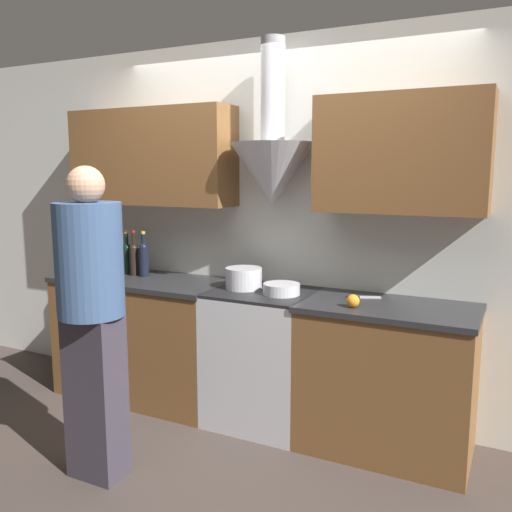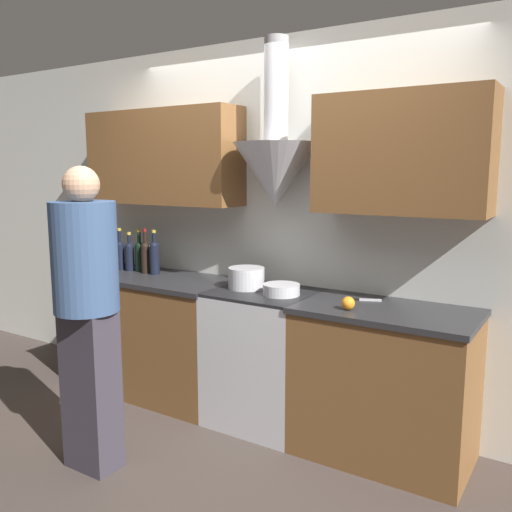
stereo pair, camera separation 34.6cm
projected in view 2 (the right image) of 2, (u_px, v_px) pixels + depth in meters
name	position (u px, v px, depth m)	size (l,w,h in m)	color
ground_plane	(236.00, 441.00, 3.44)	(12.00, 12.00, 0.00)	#423833
wall_back	(278.00, 205.00, 3.75)	(8.40, 0.57, 2.60)	silver
counter_left	(154.00, 334.00, 4.18)	(1.34, 0.62, 0.91)	brown
counter_right	(384.00, 383.00, 3.21)	(1.03, 0.62, 0.91)	brown
stove_range	(264.00, 357.00, 3.66)	(0.67, 0.60, 0.91)	silver
wine_bottle_0	(105.00, 250.00, 4.45)	(0.07, 0.07, 0.36)	black
wine_bottle_1	(112.00, 253.00, 4.40)	(0.07, 0.07, 0.32)	black
wine_bottle_2	(120.00, 253.00, 4.35)	(0.07, 0.07, 0.34)	black
wine_bottle_3	(130.00, 255.00, 4.31)	(0.07, 0.07, 0.31)	black
wine_bottle_4	(140.00, 255.00, 4.27)	(0.07, 0.07, 0.34)	black
wine_bottle_5	(146.00, 255.00, 4.20)	(0.07, 0.07, 0.35)	black
wine_bottle_6	(154.00, 256.00, 4.15)	(0.07, 0.07, 0.34)	black
stock_pot	(246.00, 278.00, 3.66)	(0.25, 0.25, 0.14)	silver
mixing_bowl	(281.00, 290.00, 3.47)	(0.24, 0.24, 0.07)	silver
orange_fruit	(348.00, 303.00, 3.10)	(0.08, 0.08, 0.08)	orange
chefs_knife	(364.00, 300.00, 3.33)	(0.21, 0.11, 0.01)	silver
person_foreground_left	(87.00, 307.00, 3.01)	(0.36, 0.36, 1.73)	#38333D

